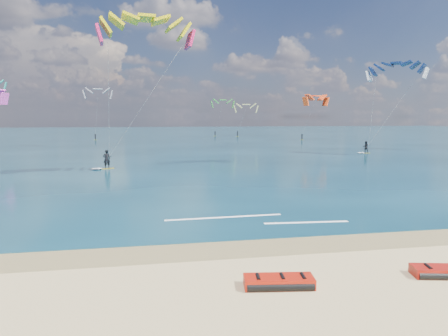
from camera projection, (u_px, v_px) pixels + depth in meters
The scene contains 8 objects.
ground at pixel (177, 158), 52.84m from camera, with size 320.00×320.00×0.00m, color tan.
wet_sand_strip at pixel (232, 249), 16.71m from camera, with size 320.00×2.40×0.01m, color olive.
sea at pixel (164, 136), 115.32m from camera, with size 320.00×200.00×0.04m, color #092734.
packed_kite_left at pixel (279, 287), 12.99m from camera, with size 2.47×1.12×0.41m, color #B91A09, non-canonical shape.
kitesurfer_main at pixel (126, 88), 38.35m from camera, with size 11.97×8.15×15.94m.
kitesurfer_far at pixel (383, 101), 57.39m from camera, with size 8.58×7.55×14.50m.
shoreline_foam at pixel (257, 219), 21.36m from camera, with size 9.52×2.32×0.01m.
distant_kites at pixel (139, 116), 94.55m from camera, with size 82.33×41.40×14.51m.
Camera 1 is at (-3.15, -12.84, 5.51)m, focal length 32.00 mm.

